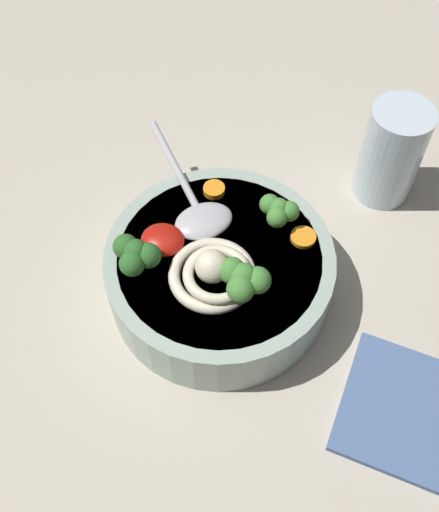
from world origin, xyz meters
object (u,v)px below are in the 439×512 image
Objects in this scene: soup_bowl at (220,273)px; drinking_glass at (391,153)px; soup_spoon at (198,211)px; folded_napkin at (410,413)px; noodle_pile at (214,273)px.

soup_bowl is 24.00cm from drinking_glass.
drinking_glass is (19.00, 13.38, -1.27)cm from soup_spoon.
drinking_glass is at bearing 99.37° from folded_napkin.
folded_napkin is (20.38, -6.89, -7.33)cm from noodle_pile.
soup_bowl reaches higher than folded_napkin.
soup_bowl is at bearing -180.00° from soup_spoon.
folded_napkin is at bearing -25.26° from soup_bowl.
noodle_pile is 0.73× the size of folded_napkin.
soup_bowl is 1.89× the size of drinking_glass.
soup_bowl is at bearing -131.73° from drinking_glass.
soup_spoon reaches higher than soup_bowl.
drinking_glass is at bearing 52.33° from noodle_pile.
folded_napkin is (4.53, -27.43, -5.69)cm from drinking_glass.
noodle_pile reaches higher than folded_napkin.
noodle_pile is 0.76× the size of drinking_glass.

